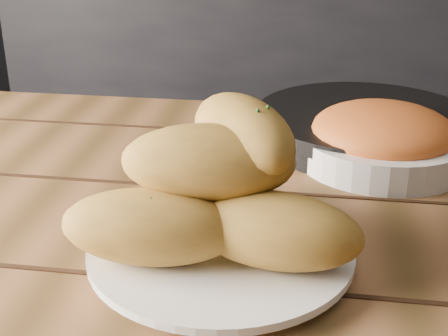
{
  "coord_description": "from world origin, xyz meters",
  "views": [
    {
      "loc": [
        -0.52,
        -0.25,
        1.08
      ],
      "look_at": [
        -0.6,
        0.29,
        0.84
      ],
      "focal_mm": 50.0,
      "sensor_mm": 36.0,
      "label": 1
    }
  ],
  "objects_px": {
    "bread_rolls": "(220,188)",
    "skillet": "(366,126)",
    "plate": "(221,252)",
    "table": "(207,302)",
    "bowl": "(383,139)"
  },
  "relations": [
    {
      "from": "bread_rolls",
      "to": "skillet",
      "type": "xyz_separation_m",
      "value": [
        0.16,
        0.35,
        -0.05
      ]
    },
    {
      "from": "plate",
      "to": "bread_rolls",
      "type": "distance_m",
      "value": 0.07
    },
    {
      "from": "table",
      "to": "plate",
      "type": "height_order",
      "value": "plate"
    },
    {
      "from": "skillet",
      "to": "bowl",
      "type": "relative_size",
      "value": 2.0
    },
    {
      "from": "skillet",
      "to": "bowl",
      "type": "bearing_deg",
      "value": -78.01
    },
    {
      "from": "table",
      "to": "skillet",
      "type": "relative_size",
      "value": 3.66
    },
    {
      "from": "table",
      "to": "plate",
      "type": "xyz_separation_m",
      "value": [
        0.03,
        -0.06,
        0.1
      ]
    },
    {
      "from": "bread_rolls",
      "to": "bowl",
      "type": "xyz_separation_m",
      "value": [
        0.17,
        0.27,
        -0.04
      ]
    },
    {
      "from": "skillet",
      "to": "bread_rolls",
      "type": "bearing_deg",
      "value": -114.56
    },
    {
      "from": "plate",
      "to": "bread_rolls",
      "type": "height_order",
      "value": "bread_rolls"
    },
    {
      "from": "table",
      "to": "bread_rolls",
      "type": "height_order",
      "value": "bread_rolls"
    },
    {
      "from": "table",
      "to": "bowl",
      "type": "height_order",
      "value": "bowl"
    },
    {
      "from": "bread_rolls",
      "to": "bowl",
      "type": "bearing_deg",
      "value": 57.36
    },
    {
      "from": "bread_rolls",
      "to": "skillet",
      "type": "height_order",
      "value": "bread_rolls"
    },
    {
      "from": "table",
      "to": "skillet",
      "type": "bearing_deg",
      "value": 57.94
    }
  ]
}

